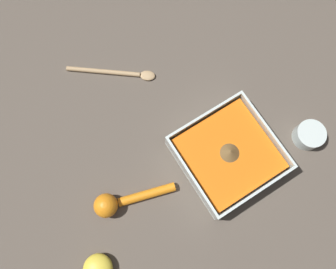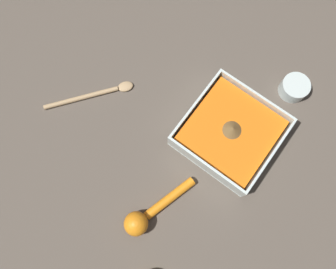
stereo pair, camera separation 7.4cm
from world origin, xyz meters
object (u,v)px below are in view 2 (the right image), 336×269
(spice_bowl, at_px, (294,88))
(wooden_spoon, at_px, (94,95))
(lemon_squeezer, at_px, (145,217))
(square_dish, at_px, (230,133))

(spice_bowl, bearing_deg, wooden_spoon, 128.11)
(lemon_squeezer, bearing_deg, wooden_spoon, -102.77)
(square_dish, xyz_separation_m, lemon_squeezer, (-0.28, 0.04, -0.00))
(spice_bowl, distance_m, wooden_spoon, 0.51)
(lemon_squeezer, height_order, wooden_spoon, lemon_squeezer)
(lemon_squeezer, bearing_deg, spice_bowl, -176.62)
(spice_bowl, height_order, wooden_spoon, spice_bowl)
(lemon_squeezer, bearing_deg, square_dish, -172.80)
(spice_bowl, bearing_deg, square_dish, 161.94)
(spice_bowl, xyz_separation_m, wooden_spoon, (-0.32, 0.40, -0.01))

